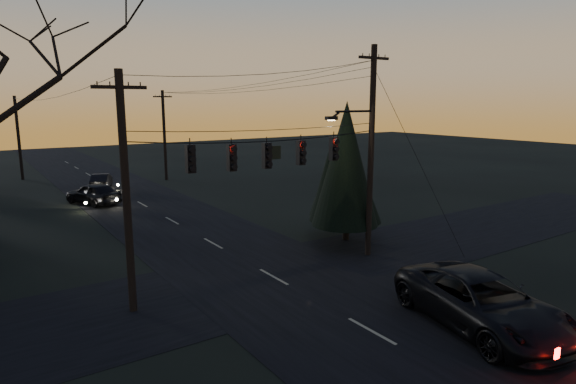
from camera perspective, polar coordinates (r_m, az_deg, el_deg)
main_road at (r=29.55m, az=-12.20°, el=-4.14°), size 8.00×120.00×0.02m
cross_road at (r=21.00m, az=-1.72°, el=-10.04°), size 60.00×7.00×0.02m
utility_pole_right at (r=24.22m, az=9.43°, el=-7.35°), size 5.00×0.30×10.00m
utility_pole_left at (r=18.74m, az=-17.84°, el=-13.24°), size 1.80×0.30×8.50m
utility_pole_far_r at (r=47.97m, az=-14.20°, el=1.41°), size 1.80×0.30×8.50m
utility_pole_far_l at (r=53.32m, az=-28.92°, el=1.30°), size 0.30×0.30×8.00m
span_signal_assembly at (r=19.63m, az=-2.39°, el=4.49°), size 11.50×0.44×1.49m
evergreen_right at (r=25.74m, az=7.05°, el=3.27°), size 3.86×3.86×7.13m
suv_near at (r=17.53m, az=21.98°, el=-12.03°), size 4.29×6.94×1.79m
sedan_oncoming_a at (r=38.05m, az=-22.08°, el=-0.18°), size 3.57×5.04×1.59m
sedan_oncoming_b at (r=44.87m, az=-21.23°, el=1.22°), size 2.69×4.12×1.28m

